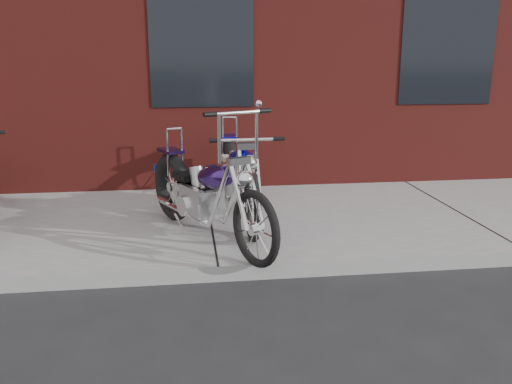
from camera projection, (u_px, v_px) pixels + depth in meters
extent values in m
plane|color=#232424|center=(219.00, 282.00, 4.90)|extent=(120.00, 120.00, 0.00)
cube|color=gray|center=(210.00, 224.00, 6.32)|extent=(22.00, 3.00, 0.15)
torus|color=black|center=(179.00, 190.00, 6.03)|extent=(0.48, 0.77, 0.78)
torus|color=black|center=(266.00, 234.00, 4.66)|extent=(0.38, 0.67, 0.71)
cube|color=gray|center=(209.00, 204.00, 5.47)|extent=(0.46, 0.52, 0.33)
ellipsoid|color=#331B5F|center=(224.00, 180.00, 5.15)|extent=(0.52, 0.66, 0.33)
cube|color=black|center=(196.00, 178.00, 5.64)|extent=(0.37, 0.39, 0.07)
cylinder|color=silver|center=(257.00, 198.00, 4.70)|extent=(0.18, 0.30, 0.59)
cylinder|color=silver|center=(248.00, 114.00, 4.63)|extent=(0.55, 0.29, 0.03)
cylinder|color=silver|center=(181.00, 154.00, 5.86)|extent=(0.03, 0.03, 0.52)
cylinder|color=silver|center=(209.00, 210.00, 5.77)|extent=(0.48, 0.90, 0.05)
torus|color=black|center=(231.00, 171.00, 6.94)|extent=(0.20, 0.80, 0.79)
torus|color=black|center=(255.00, 211.00, 5.30)|extent=(0.11, 0.72, 0.72)
cube|color=gray|center=(239.00, 185.00, 6.27)|extent=(0.33, 0.46, 0.33)
ellipsoid|color=#1112C2|center=(243.00, 163.00, 5.90)|extent=(0.32, 0.62, 0.34)
cube|color=#B9AB8C|center=(235.00, 161.00, 6.49)|extent=(0.28, 0.32, 0.07)
cylinder|color=silver|center=(252.00, 180.00, 5.36)|extent=(0.06, 0.32, 0.59)
cylinder|color=silver|center=(250.00, 142.00, 5.41)|extent=(0.61, 0.06, 0.03)
cylinder|color=silver|center=(231.00, 140.00, 6.76)|extent=(0.03, 0.03, 0.53)
cylinder|color=silver|center=(247.00, 191.00, 6.56)|extent=(0.10, 0.99, 0.05)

